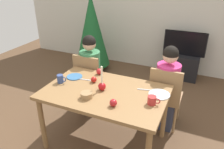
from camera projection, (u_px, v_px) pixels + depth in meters
name	position (u px, v px, depth m)	size (l,w,h in m)	color
ground_plane	(106.00, 141.00, 2.87)	(7.68, 7.68, 0.00)	brown
back_wall	(161.00, 7.00, 4.44)	(6.40, 0.10, 2.60)	beige
dining_table	(105.00, 97.00, 2.58)	(1.40, 0.90, 0.75)	olive
chair_left	(90.00, 79.00, 3.34)	(0.40, 0.40, 0.90)	#99754C
chair_right	(165.00, 94.00, 2.93)	(0.40, 0.40, 0.90)	#99754C
person_left_child	(91.00, 74.00, 3.35)	(0.30, 0.30, 1.17)	#33384C
person_right_child	(166.00, 90.00, 2.93)	(0.30, 0.30, 1.17)	#33384C
tv_stand	(181.00, 66.00, 4.44)	(0.64, 0.40, 0.48)	black
tv	(185.00, 43.00, 4.23)	(0.79, 0.05, 0.46)	black
christmas_tree	(92.00, 30.00, 4.50)	(0.71, 0.71, 1.66)	brown
candle_centerpiece	(102.00, 85.00, 2.53)	(0.09, 0.09, 0.30)	red
plate_left	(75.00, 77.00, 2.85)	(0.20, 0.20, 0.01)	teal
plate_right	(159.00, 94.00, 2.46)	(0.24, 0.24, 0.01)	silver
mug_left	(61.00, 79.00, 2.70)	(0.12, 0.08, 0.10)	#33477F
mug_right	(152.00, 100.00, 2.28)	(0.13, 0.09, 0.09)	#B72D2D
fork_left	(85.00, 80.00, 2.78)	(0.18, 0.01, 0.01)	silver
fork_right	(145.00, 90.00, 2.56)	(0.18, 0.01, 0.01)	silver
bowl_walnuts	(87.00, 95.00, 2.40)	(0.13, 0.13, 0.06)	#99754C
apple_near_candle	(113.00, 103.00, 2.25)	(0.08, 0.08, 0.08)	#AE1B21
apple_by_left_plate	(94.00, 80.00, 2.72)	(0.07, 0.07, 0.07)	#B21B16
apple_by_right_mug	(99.00, 71.00, 2.92)	(0.08, 0.08, 0.08)	red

